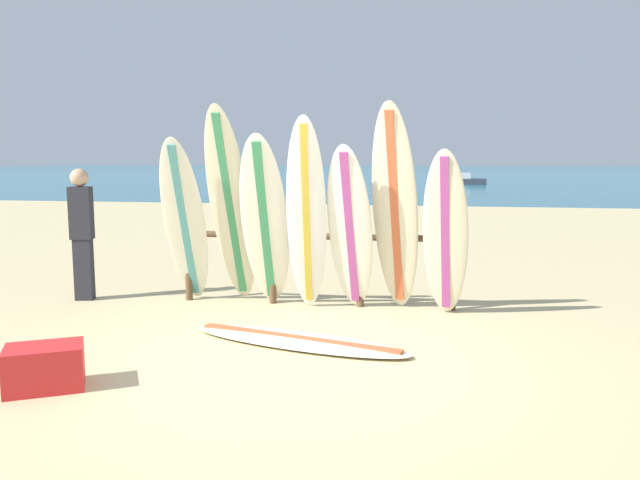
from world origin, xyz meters
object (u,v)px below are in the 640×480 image
at_px(surfboard_leaning_center_right, 350,230).
at_px(surfboard_lying_on_sand, 297,340).
at_px(surfboard_leaning_far_left, 185,223).
at_px(surfboard_leaning_left, 231,208).
at_px(surfboard_rack, 316,253).
at_px(beachgoer_standing, 82,228).
at_px(surfboard_leaning_center_left, 265,223).
at_px(surfboard_leaning_right, 395,210).
at_px(surfboard_leaning_center, 307,216).
at_px(cooler_box, 44,367).
at_px(surfboard_leaning_far_right, 445,235).
at_px(small_boat_offshore, 461,180).

relative_size(surfboard_leaning_center_right, surfboard_lying_on_sand, 0.82).
relative_size(surfboard_leaning_far_left, surfboard_leaning_left, 0.85).
bearing_deg(surfboard_rack, beachgoer_standing, -176.04).
xyz_separation_m(surfboard_rack, beachgoer_standing, (-3.04, -0.21, 0.28)).
bearing_deg(surfboard_leaning_left, surfboard_leaning_center_left, -10.21).
bearing_deg(surfboard_leaning_right, surfboard_leaning_center, -171.13).
distance_m(surfboard_leaning_center_right, cooler_box, 3.69).
distance_m(surfboard_leaning_left, surfboard_leaning_center, 1.00).
bearing_deg(surfboard_leaning_center_right, surfboard_leaning_left, 176.90).
relative_size(surfboard_leaning_center_left, surfboard_leaning_right, 0.86).
distance_m(surfboard_lying_on_sand, beachgoer_standing, 3.58).
distance_m(surfboard_leaning_center_left, surfboard_leaning_center, 0.55).
height_order(surfboard_leaning_far_left, surfboard_lying_on_sand, surfboard_leaning_far_left).
bearing_deg(surfboard_leaning_far_right, surfboard_leaning_center, -178.95).
bearing_deg(cooler_box, beachgoer_standing, 86.11).
relative_size(surfboard_leaning_center, small_boat_offshore, 0.78).
bearing_deg(beachgoer_standing, cooler_box, -65.73).
distance_m(surfboard_leaning_right, cooler_box, 4.11).
bearing_deg(surfboard_leaning_center, surfboard_leaning_left, 169.08).
relative_size(surfboard_rack, beachgoer_standing, 2.03).
bearing_deg(surfboard_leaning_center, beachgoer_standing, 175.45).
bearing_deg(surfboard_leaning_center_left, surfboard_leaning_center_right, 0.02).
distance_m(surfboard_rack, small_boat_offshore, 33.17).
bearing_deg(surfboard_leaning_far_left, surfboard_leaning_center_right, -0.62).
bearing_deg(surfboard_leaning_center_right, surfboard_leaning_far_right, -4.11).
height_order(surfboard_leaning_center_left, surfboard_lying_on_sand, surfboard_leaning_center_left).
bearing_deg(surfboard_leaning_left, cooler_box, -102.76).
relative_size(surfboard_leaning_center_left, surfboard_leaning_center, 0.92).
xyz_separation_m(surfboard_rack, surfboard_leaning_center_right, (0.47, -0.34, 0.35)).
distance_m(surfboard_rack, beachgoer_standing, 3.06).
xyz_separation_m(surfboard_leaning_center_left, cooler_box, (-1.12, -2.87, -0.89)).
relative_size(surfboard_lying_on_sand, cooler_box, 4.11).
distance_m(small_boat_offshore, cooler_box, 36.57).
height_order(surfboard_leaning_far_left, surfboard_leaning_center_left, surfboard_leaning_center_left).
distance_m(surfboard_leaning_center_right, surfboard_leaning_far_right, 1.11).
distance_m(surfboard_leaning_center, cooler_box, 3.37).
xyz_separation_m(surfboard_leaning_left, surfboard_lying_on_sand, (1.11, -1.41, -1.20)).
xyz_separation_m(surfboard_rack, surfboard_leaning_right, (0.99, -0.29, 0.59)).
bearing_deg(surfboard_leaning_center_right, surfboard_rack, 144.00).
distance_m(surfboard_lying_on_sand, small_boat_offshore, 34.82).
bearing_deg(surfboard_leaning_center_right, surfboard_lying_on_sand, -105.73).
height_order(surfboard_leaning_right, beachgoer_standing, surfboard_leaning_right).
relative_size(surfboard_leaning_center, surfboard_lying_on_sand, 0.95).
distance_m(surfboard_leaning_right, beachgoer_standing, 4.05).
bearing_deg(beachgoer_standing, surfboard_leaning_right, -1.12).
bearing_deg(surfboard_leaning_far_left, surfboard_leaning_center_left, -1.27).
xyz_separation_m(surfboard_leaning_center_left, beachgoer_standing, (-2.47, 0.13, -0.13)).
bearing_deg(surfboard_leaning_center_left, small_boat_offshore, 82.84).
distance_m(surfboard_leaning_center, surfboard_leaning_right, 1.04).
bearing_deg(surfboard_leaning_far_left, surfboard_leaning_far_right, -1.84).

